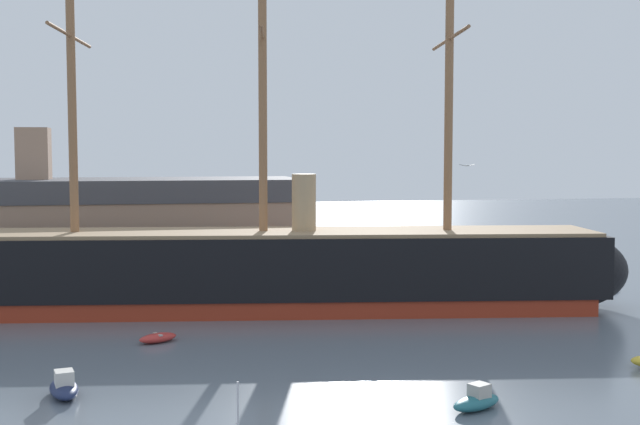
# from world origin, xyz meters

# --- Properties ---
(tall_ship) EXTENTS (69.57, 18.35, 33.56)m
(tall_ship) POSITION_xyz_m (-5.67, 47.29, 3.66)
(tall_ship) COLOR maroon
(tall_ship) RESTS_ON ground
(motorboat_near_centre) EXTENTS (3.52, 2.67, 1.37)m
(motorboat_near_centre) POSITION_xyz_m (1.96, 18.14, 0.48)
(motorboat_near_centre) COLOR #236670
(motorboat_near_centre) RESTS_ON ground
(motorboat_mid_left) EXTENTS (2.26, 3.91, 1.54)m
(motorboat_mid_left) POSITION_xyz_m (-19.80, 24.81, 0.54)
(motorboat_mid_left) COLOR #1E284C
(motorboat_mid_left) RESTS_ON ground
(dinghy_alongside_bow) EXTENTS (3.10, 2.40, 0.67)m
(dinghy_alongside_bow) POSITION_xyz_m (-14.65, 37.03, 0.34)
(dinghy_alongside_bow) COLOR #B22D28
(dinghy_alongside_bow) RESTS_ON ground
(dinghy_far_right) EXTENTS (1.96, 0.93, 0.45)m
(dinghy_far_right) POSITION_xyz_m (28.91, 50.11, 0.23)
(dinghy_far_right) COLOR #1E284C
(dinghy_far_right) RESTS_ON ground
(dockside_warehouse_left) EXTENTS (61.18, 15.34, 16.19)m
(dockside_warehouse_left) POSITION_xyz_m (-28.23, 66.08, 5.42)
(dockside_warehouse_left) COLOR #565659
(dockside_warehouse_left) RESTS_ON ground
(seagull_in_flight) EXTENTS (1.35, 0.52, 0.14)m
(seagull_in_flight) POSITION_xyz_m (8.23, 35.78, 12.67)
(seagull_in_flight) COLOR silver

